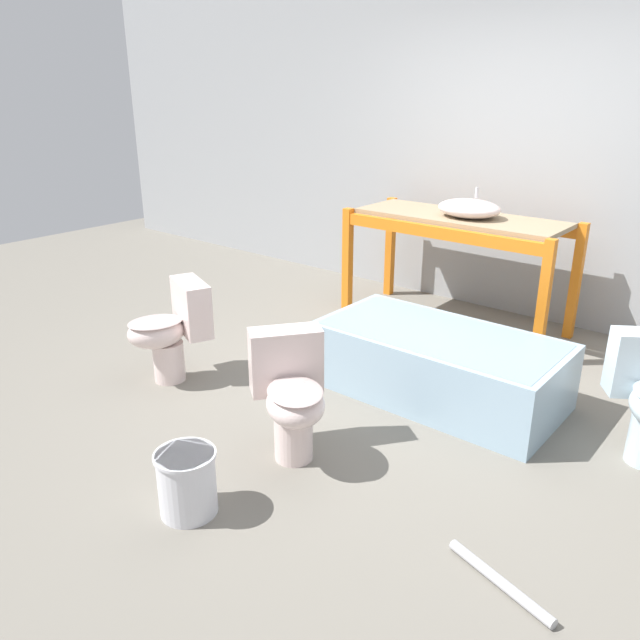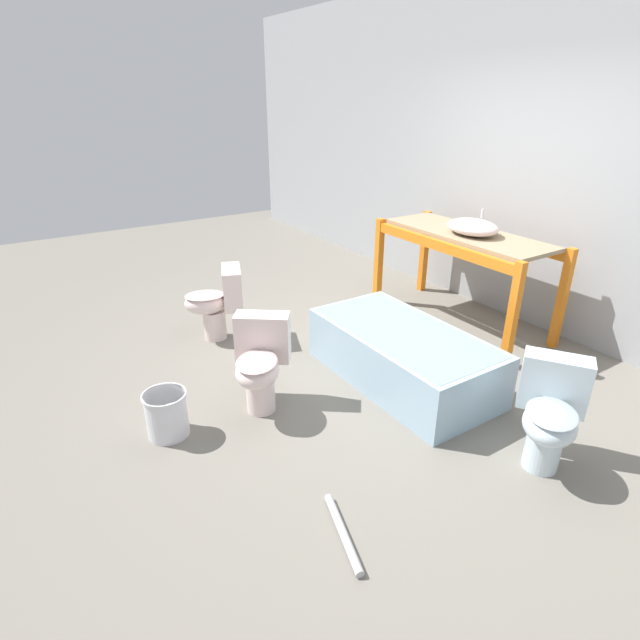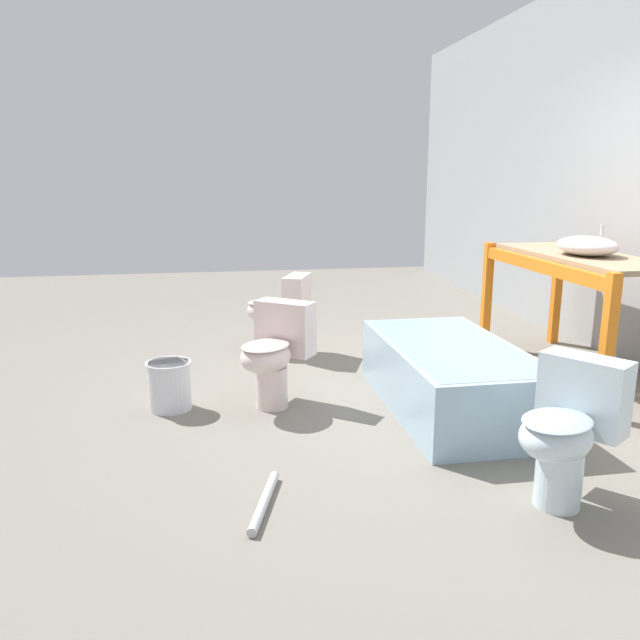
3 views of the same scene
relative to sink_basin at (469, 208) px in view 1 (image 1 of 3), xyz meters
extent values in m
plane|color=slate|center=(0.18, -1.30, -1.00)|extent=(12.00, 12.00, 0.00)
cube|color=#9EA0A3|center=(0.18, 0.66, 0.60)|extent=(10.80, 0.08, 3.20)
cube|color=orange|center=(-0.95, -0.30, -0.53)|extent=(0.07, 0.07, 0.92)
cube|color=orange|center=(0.77, -0.30, -0.53)|extent=(0.07, 0.07, 0.92)
cube|color=orange|center=(-0.95, 0.36, -0.53)|extent=(0.07, 0.07, 0.92)
cube|color=orange|center=(0.77, 0.36, -0.53)|extent=(0.07, 0.07, 0.92)
cube|color=orange|center=(-0.09, -0.30, -0.15)|extent=(1.72, 0.06, 0.09)
cube|color=orange|center=(-0.09, 0.36, -0.15)|extent=(1.72, 0.06, 0.09)
cube|color=#998466|center=(-0.09, 0.03, -0.09)|extent=(1.65, 0.60, 0.04)
ellipsoid|color=silver|center=(0.00, 0.00, 0.00)|extent=(0.50, 0.39, 0.14)
cylinder|color=silver|center=(0.00, 0.11, 0.11)|extent=(0.02, 0.02, 0.08)
cube|color=#99B7CC|center=(0.46, -1.19, -0.78)|extent=(1.54, 0.78, 0.43)
cube|color=#829CAD|center=(0.46, -1.19, -0.65)|extent=(1.46, 0.70, 0.18)
cylinder|color=silver|center=(-1.06, -2.16, -0.86)|extent=(0.21, 0.21, 0.27)
ellipsoid|color=silver|center=(-1.09, -2.22, -0.63)|extent=(0.42, 0.46, 0.21)
ellipsoid|color=#BBA7A3|center=(-1.09, -2.22, -0.56)|extent=(0.40, 0.44, 0.03)
cube|color=silver|center=(-0.99, -1.98, -0.50)|extent=(0.42, 0.30, 0.36)
cylinder|color=silver|center=(0.23, -2.33, -0.86)|extent=(0.21, 0.21, 0.27)
ellipsoid|color=silver|center=(0.28, -2.37, -0.63)|extent=(0.48, 0.47, 0.21)
ellipsoid|color=#BBA7A3|center=(0.28, -2.37, -0.56)|extent=(0.46, 0.45, 0.03)
cube|color=silver|center=(0.08, -2.21, -0.50)|extent=(0.37, 0.41, 0.36)
cylinder|color=silver|center=(0.15, -2.98, -0.84)|extent=(0.27, 0.27, 0.32)
cylinder|color=silver|center=(0.15, -2.98, -0.68)|extent=(0.29, 0.29, 0.02)
cylinder|color=#B7B7BC|center=(1.49, -2.49, -0.97)|extent=(0.52, 0.19, 0.05)
camera|label=1|loc=(2.19, -4.48, 0.92)|focal=35.00mm
camera|label=2|loc=(3.03, -3.62, 1.12)|focal=28.00mm
camera|label=3|loc=(4.11, -2.69, 0.50)|focal=35.00mm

